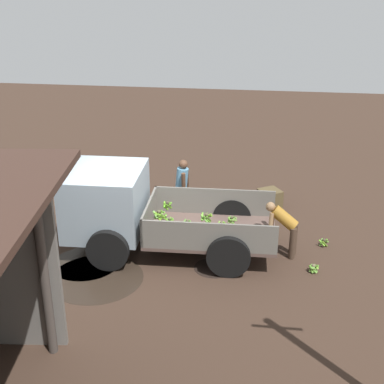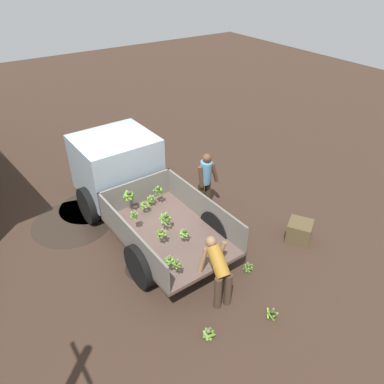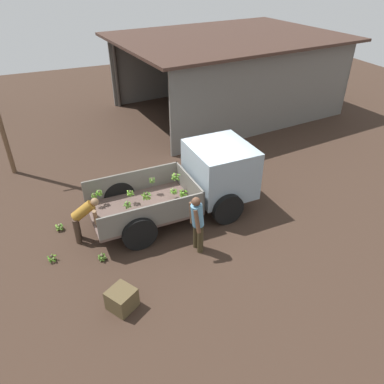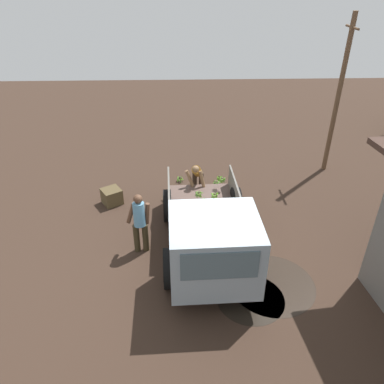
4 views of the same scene
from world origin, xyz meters
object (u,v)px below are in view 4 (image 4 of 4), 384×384
at_px(banana_bunch_on_ground_0, 180,179).
at_px(banana_bunch_on_ground_2, 216,183).
at_px(person_foreground_visitor, 140,221).
at_px(cargo_truck, 212,241).
at_px(wooden_crate_0, 112,196).
at_px(person_worker_loading, 197,176).
at_px(banana_bunch_on_ground_1, 166,197).
at_px(utility_pole, 338,96).

height_order(banana_bunch_on_ground_0, banana_bunch_on_ground_2, banana_bunch_on_ground_0).
bearing_deg(person_foreground_visitor, cargo_truck, -126.61).
relative_size(cargo_truck, wooden_crate_0, 8.93).
bearing_deg(person_worker_loading, banana_bunch_on_ground_1, -68.65).
xyz_separation_m(banana_bunch_on_ground_1, wooden_crate_0, (0.11, -1.66, 0.14)).
height_order(person_foreground_visitor, banana_bunch_on_ground_2, person_foreground_visitor).
relative_size(banana_bunch_on_ground_0, wooden_crate_0, 0.45).
bearing_deg(utility_pole, person_worker_loading, -69.54).
xyz_separation_m(utility_pole, person_foreground_visitor, (4.32, -6.25, -1.77)).
bearing_deg(person_worker_loading, cargo_truck, 12.60).
xyz_separation_m(banana_bunch_on_ground_0, wooden_crate_0, (1.28, -2.11, 0.13)).
height_order(cargo_truck, banana_bunch_on_ground_2, cargo_truck).
bearing_deg(wooden_crate_0, person_foreground_visitor, 25.97).
relative_size(banana_bunch_on_ground_1, banana_bunch_on_ground_2, 0.93).
relative_size(person_worker_loading, banana_bunch_on_ground_0, 5.24).
xyz_separation_m(person_worker_loading, banana_bunch_on_ground_0, (-0.97, -0.54, -0.64)).
xyz_separation_m(person_worker_loading, banana_bunch_on_ground_2, (-0.65, 0.68, -0.65)).
bearing_deg(wooden_crate_0, banana_bunch_on_ground_0, 121.26).
bearing_deg(wooden_crate_0, cargo_truck, 40.52).
height_order(utility_pole, person_foreground_visitor, utility_pole).
distance_m(utility_pole, person_foreground_visitor, 7.81).
height_order(banana_bunch_on_ground_1, wooden_crate_0, wooden_crate_0).
distance_m(banana_bunch_on_ground_1, banana_bunch_on_ground_2, 1.87).
bearing_deg(person_foreground_visitor, wooden_crate_0, 20.41).
bearing_deg(banana_bunch_on_ground_2, person_foreground_visitor, -34.76).
height_order(utility_pole, banana_bunch_on_ground_0, utility_pole).
distance_m(person_worker_loading, banana_bunch_on_ground_2, 1.15).
height_order(cargo_truck, wooden_crate_0, cargo_truck).
bearing_deg(wooden_crate_0, banana_bunch_on_ground_2, 106.05).
bearing_deg(wooden_crate_0, banana_bunch_on_ground_1, 93.86).
relative_size(banana_bunch_on_ground_2, wooden_crate_0, 0.45).
bearing_deg(banana_bunch_on_ground_2, utility_pole, 105.37).
bearing_deg(banana_bunch_on_ground_0, wooden_crate_0, -58.74).
height_order(person_foreground_visitor, wooden_crate_0, person_foreground_visitor).
relative_size(person_worker_loading, wooden_crate_0, 2.36).
bearing_deg(banana_bunch_on_ground_0, person_worker_loading, 29.17).
height_order(person_worker_loading, banana_bunch_on_ground_1, person_worker_loading).
bearing_deg(utility_pole, banana_bunch_on_ground_2, -74.63).
relative_size(person_foreground_visitor, banana_bunch_on_ground_1, 7.27).
relative_size(banana_bunch_on_ground_1, wooden_crate_0, 0.42).
height_order(banana_bunch_on_ground_1, banana_bunch_on_ground_2, banana_bunch_on_ground_2).
height_order(person_foreground_visitor, banana_bunch_on_ground_0, person_foreground_visitor).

